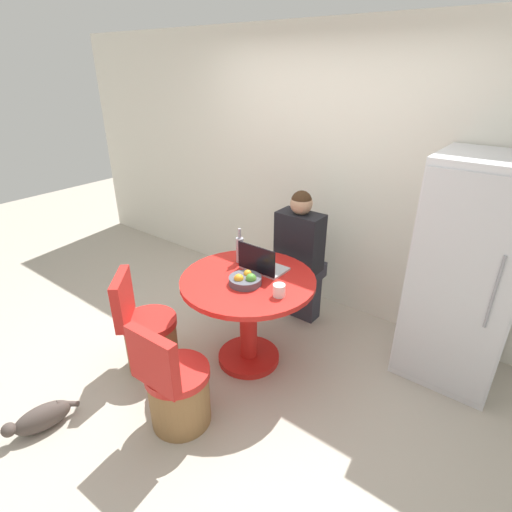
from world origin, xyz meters
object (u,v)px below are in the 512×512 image
object	(u,v)px
chair_near_left_corner	(148,337)
person_seated	(301,254)
chair_near_camera	(177,391)
bottle	(240,249)
cat	(41,418)
fruit_bowl	(245,280)
refrigerator	(468,275)
laptop	(262,265)
dining_table	(248,304)

from	to	relation	value
chair_near_left_corner	person_seated	world-z (taller)	person_seated
chair_near_camera	chair_near_left_corner	bearing A→B (deg)	-24.94
bottle	cat	size ratio (longest dim) A/B	0.61
chair_near_camera	fruit_bowl	world-z (taller)	fruit_bowl
refrigerator	person_seated	size ratio (longest dim) A/B	1.32
person_seated	laptop	world-z (taller)	person_seated
refrigerator	laptop	distance (m)	1.52
laptop	fruit_bowl	xyz separation A→B (m)	(0.03, -0.24, -0.01)
chair_near_left_corner	bottle	world-z (taller)	bottle
chair_near_camera	person_seated	world-z (taller)	person_seated
dining_table	person_seated	size ratio (longest dim) A/B	0.80
refrigerator	bottle	world-z (taller)	refrigerator
bottle	refrigerator	bearing A→B (deg)	24.79
laptop	refrigerator	bearing A→B (deg)	-150.99
chair_near_camera	laptop	xyz separation A→B (m)	(-0.02, 0.97, 0.55)
refrigerator	person_seated	xyz separation A→B (m)	(-1.31, -0.16, -0.16)
dining_table	chair_near_camera	xyz separation A→B (m)	(0.03, -0.80, -0.27)
bottle	dining_table	bearing A→B (deg)	-38.33
laptop	chair_near_left_corner	bearing A→B (deg)	49.33
laptop	cat	size ratio (longest dim) A/B	0.72
person_seated	laptop	xyz separation A→B (m)	(-0.01, -0.58, 0.12)
chair_near_left_corner	cat	distance (m)	0.89
chair_near_camera	laptop	world-z (taller)	laptop
person_seated	cat	size ratio (longest dim) A/B	2.72
refrigerator	person_seated	distance (m)	1.33
laptop	cat	world-z (taller)	laptop
chair_near_left_corner	fruit_bowl	size ratio (longest dim) A/B	3.43
person_seated	cat	distance (m)	2.34
refrigerator	laptop	size ratio (longest dim) A/B	4.97
chair_near_left_corner	fruit_bowl	world-z (taller)	fruit_bowl
chair_near_camera	bottle	size ratio (longest dim) A/B	2.83
refrigerator	dining_table	size ratio (longest dim) A/B	1.66
chair_near_camera	person_seated	bearing A→B (deg)	-91.60
cat	bottle	bearing A→B (deg)	176.73
chair_near_left_corner	cat	size ratio (longest dim) A/B	1.74
fruit_bowl	bottle	xyz separation A→B (m)	(-0.27, 0.26, 0.08)
refrigerator	chair_near_camera	bearing A→B (deg)	-127.48
chair_near_left_corner	laptop	size ratio (longest dim) A/B	2.40
chair_near_camera	chair_near_left_corner	distance (m)	0.68
fruit_bowl	cat	world-z (taller)	fruit_bowl
dining_table	cat	bearing A→B (deg)	-115.29
laptop	bottle	size ratio (longest dim) A/B	1.18
refrigerator	chair_near_left_corner	xyz separation A→B (m)	(-1.93, -1.44, -0.58)
dining_table	fruit_bowl	size ratio (longest dim) A/B	4.27
refrigerator	bottle	distance (m)	1.72
dining_table	person_seated	xyz separation A→B (m)	(0.02, 0.74, 0.15)
refrigerator	chair_near_left_corner	size ratio (longest dim) A/B	2.07
chair_near_camera	person_seated	xyz separation A→B (m)	(-0.01, 1.55, 0.43)
person_seated	bottle	xyz separation A→B (m)	(-0.25, -0.56, 0.19)
dining_table	chair_near_left_corner	size ratio (longest dim) A/B	1.25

